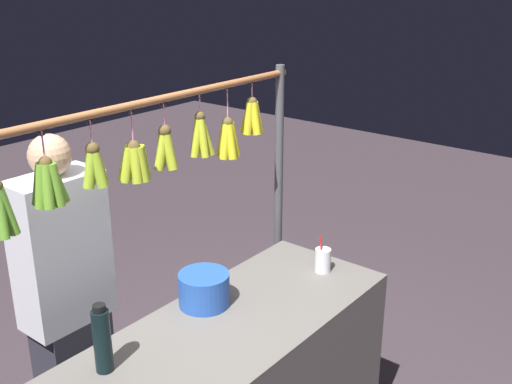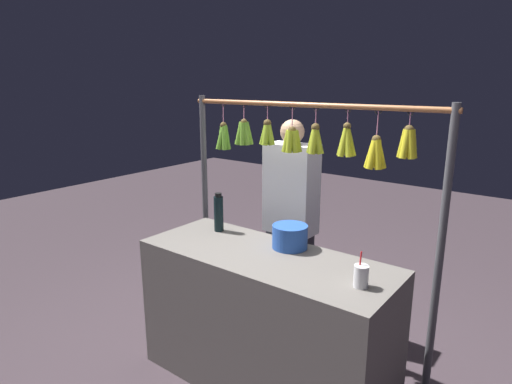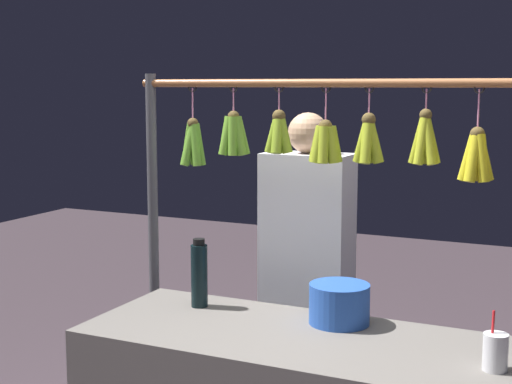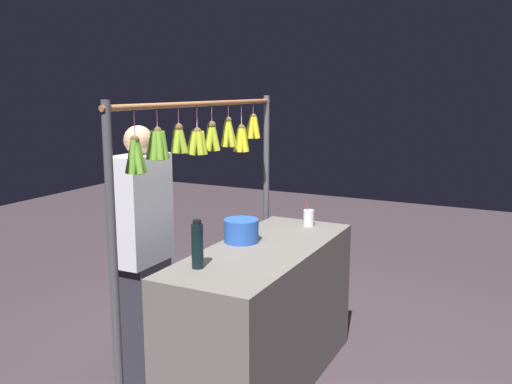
{
  "view_description": "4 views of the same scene",
  "coord_description": "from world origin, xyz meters",
  "px_view_note": "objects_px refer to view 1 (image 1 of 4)",
  "views": [
    {
      "loc": [
        1.62,
        1.44,
        2.25
      ],
      "look_at": [
        -0.18,
        0.0,
        1.39
      ],
      "focal_mm": 43.59,
      "sensor_mm": 36.0,
      "label": 1
    },
    {
      "loc": [
        -1.42,
        1.95,
        1.87
      ],
      "look_at": [
        0.07,
        0.0,
        1.25
      ],
      "focal_mm": 30.68,
      "sensor_mm": 36.0,
      "label": 2
    },
    {
      "loc": [
        -0.91,
        2.31,
        1.73
      ],
      "look_at": [
        0.19,
        0.0,
        1.36
      ],
      "focal_mm": 53.05,
      "sensor_mm": 36.0,
      "label": 3
    },
    {
      "loc": [
        2.89,
        1.4,
        1.82
      ],
      "look_at": [
        0.1,
        0.0,
        1.23
      ],
      "focal_mm": 38.76,
      "sensor_mm": 36.0,
      "label": 4
    }
  ],
  "objects_px": {
    "water_bottle": "(102,339)",
    "drink_cup": "(323,260)",
    "blue_bucket": "(204,289)",
    "vendor_person": "(69,312)"
  },
  "relations": [
    {
      "from": "water_bottle",
      "to": "drink_cup",
      "type": "height_order",
      "value": "water_bottle"
    },
    {
      "from": "drink_cup",
      "to": "water_bottle",
      "type": "bearing_deg",
      "value": -9.83
    },
    {
      "from": "water_bottle",
      "to": "vendor_person",
      "type": "xyz_separation_m",
      "value": [
        -0.23,
        -0.55,
        -0.21
      ]
    },
    {
      "from": "water_bottle",
      "to": "drink_cup",
      "type": "distance_m",
      "value": 1.15
    },
    {
      "from": "blue_bucket",
      "to": "drink_cup",
      "type": "xyz_separation_m",
      "value": [
        -0.57,
        0.23,
        -0.01
      ]
    },
    {
      "from": "blue_bucket",
      "to": "vendor_person",
      "type": "height_order",
      "value": "vendor_person"
    },
    {
      "from": "blue_bucket",
      "to": "vendor_person",
      "type": "relative_size",
      "value": 0.14
    },
    {
      "from": "drink_cup",
      "to": "vendor_person",
      "type": "height_order",
      "value": "vendor_person"
    },
    {
      "from": "blue_bucket",
      "to": "vendor_person",
      "type": "distance_m",
      "value": 0.63
    },
    {
      "from": "blue_bucket",
      "to": "water_bottle",
      "type": "bearing_deg",
      "value": 3.42
    }
  ]
}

